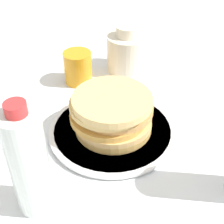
# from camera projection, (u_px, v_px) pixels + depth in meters

# --- Properties ---
(ground_plane) EXTENTS (4.00, 4.00, 0.00)m
(ground_plane) POSITION_uv_depth(u_px,v_px,m) (121.00, 130.00, 0.68)
(ground_plane) COLOR white
(plate) EXTENTS (0.27, 0.27, 0.01)m
(plate) POSITION_uv_depth(u_px,v_px,m) (112.00, 129.00, 0.67)
(plate) COLOR white
(plate) RESTS_ON ground_plane
(pancake_stack) EXTENTS (0.17, 0.18, 0.08)m
(pancake_stack) POSITION_uv_depth(u_px,v_px,m) (112.00, 112.00, 0.65)
(pancake_stack) COLOR tan
(pancake_stack) RESTS_ON plate
(juice_glass) EXTENTS (0.07, 0.07, 0.08)m
(juice_glass) POSITION_uv_depth(u_px,v_px,m) (78.00, 67.00, 0.81)
(juice_glass) COLOR orange
(juice_glass) RESTS_ON ground_plane
(cream_jug) EXTENTS (0.11, 0.11, 0.13)m
(cream_jug) POSITION_uv_depth(u_px,v_px,m) (127.00, 51.00, 0.85)
(cream_jug) COLOR beige
(cream_jug) RESTS_ON ground_plane
(water_bottle_near) EXTENTS (0.06, 0.06, 0.21)m
(water_bottle_near) POSITION_uv_depth(u_px,v_px,m) (29.00, 163.00, 0.47)
(water_bottle_near) COLOR silver
(water_bottle_near) RESTS_ON ground_plane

